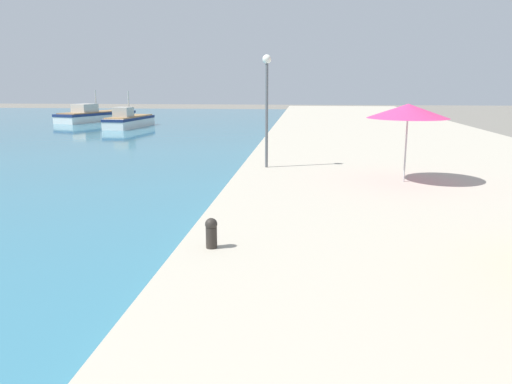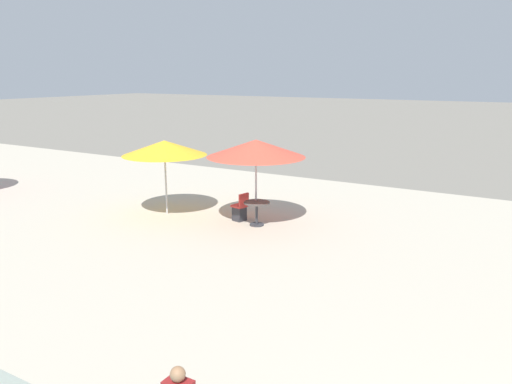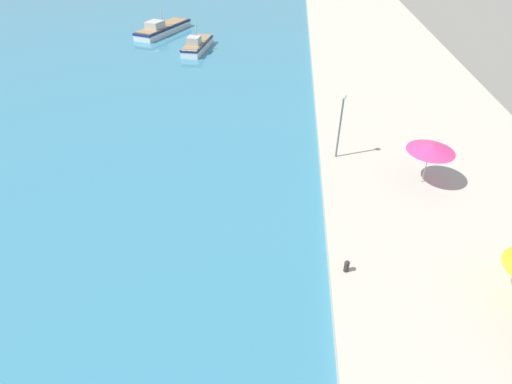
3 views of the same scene
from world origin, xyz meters
The scene contains 7 objects.
water_basin centered at (-28.00, 37.00, 0.02)m, with size 56.00×90.00×0.04m.
quay_promenade centered at (8.00, 37.00, 0.29)m, with size 16.00×90.00×0.59m.
fishing_boat_near centered at (-13.59, 47.73, 0.70)m, with size 2.70×7.12×3.30m.
fishing_boat_mid centered at (-19.80, 54.77, 0.70)m, with size 5.84×9.93×3.29m.
cafe_umbrella_striped centered at (6.20, 20.74, 3.08)m, with size 2.82×2.82×2.74m.
mooring_bollard centered at (0.75, 12.84, 0.94)m, with size 0.26×0.26×0.65m.
lamppost centered at (1.08, 23.39, 3.68)m, with size 0.36×0.36×4.56m.
Camera 3 is at (-2.44, -0.58, 15.00)m, focal length 28.00 mm.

